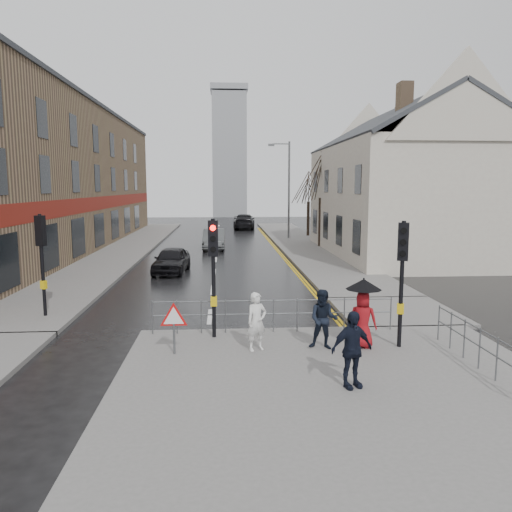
{
  "coord_description": "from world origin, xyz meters",
  "views": [
    {
      "loc": [
        0.49,
        -13.72,
        4.42
      ],
      "look_at": [
        1.68,
        4.36,
        1.9
      ],
      "focal_mm": 35.0,
      "sensor_mm": 36.0,
      "label": 1
    }
  ],
  "objects": [
    {
      "name": "traffic_signal_near_right",
      "position": [
        5.2,
        -1.0,
        2.46
      ],
      "size": [
        0.34,
        0.33,
        3.4
      ],
      "color": "black",
      "rests_on": "near_pavement"
    },
    {
      "name": "tree_far",
      "position": [
        8.0,
        30.0,
        4.42
      ],
      "size": [
        2.4,
        2.4,
        5.64
      ],
      "color": "#32261B",
      "rests_on": "right_pavement"
    },
    {
      "name": "guard_railing_side",
      "position": [
        6.5,
        -2.75,
        0.84
      ],
      "size": [
        0.04,
        4.54,
        1.0
      ],
      "color": "#595B5E",
      "rests_on": "near_pavement"
    },
    {
      "name": "warning_sign",
      "position": [
        -0.8,
        -1.21,
        1.04
      ],
      "size": [
        0.8,
        0.07,
        1.35
      ],
      "color": "#595B5E",
      "rests_on": "near_pavement"
    },
    {
      "name": "pedestrian_with_umbrella",
      "position": [
        4.18,
        -0.99,
        1.21
      ],
      "size": [
        0.96,
        0.96,
        1.87
      ],
      "color": "maroon",
      "rests_on": "near_pavement"
    },
    {
      "name": "right_pavement",
      "position": [
        6.5,
        25.0,
        0.07
      ],
      "size": [
        4.0,
        40.0,
        0.14
      ],
      "primitive_type": "cube",
      "color": "#605E5B",
      "rests_on": "ground"
    },
    {
      "name": "car_parked",
      "position": [
        -2.2,
        12.0,
        0.66
      ],
      "size": [
        1.92,
        4.02,
        1.33
      ],
      "primitive_type": "imported",
      "rotation": [
        0.0,
        0.0,
        -0.09
      ],
      "color": "black",
      "rests_on": "ground"
    },
    {
      "name": "guard_railing_front",
      "position": [
        1.95,
        0.6,
        0.86
      ],
      "size": [
        7.14,
        0.04,
        1.0
      ],
      "color": "#595B5E",
      "rests_on": "near_pavement"
    },
    {
      "name": "pedestrian_b",
      "position": [
        3.12,
        -1.03,
        0.94
      ],
      "size": [
        0.92,
        0.8,
        1.6
      ],
      "primitive_type": "imported",
      "rotation": [
        0.0,
        0.0,
        -0.29
      ],
      "color": "black",
      "rests_on": "near_pavement"
    },
    {
      "name": "traffic_signal_near_left",
      "position": [
        0.2,
        0.2,
        2.46
      ],
      "size": [
        0.28,
        0.27,
        3.4
      ],
      "color": "black",
      "rests_on": "near_pavement"
    },
    {
      "name": "building_left_terrace",
      "position": [
        -12.0,
        22.0,
        5.0
      ],
      "size": [
        8.0,
        42.0,
        10.0
      ],
      "primitive_type": "cube",
      "color": "#81644A",
      "rests_on": "ground"
    },
    {
      "name": "car_far",
      "position": [
        2.72,
        39.0,
        0.78
      ],
      "size": [
        2.54,
        5.52,
        1.56
      ],
      "primitive_type": "imported",
      "rotation": [
        0.0,
        0.0,
        3.08
      ],
      "color": "black",
      "rests_on": "ground"
    },
    {
      "name": "tree_near",
      "position": [
        7.5,
        22.0,
        5.14
      ],
      "size": [
        2.4,
        2.4,
        6.58
      ],
      "color": "#32261B",
      "rests_on": "right_pavement"
    },
    {
      "name": "ground",
      "position": [
        0.0,
        0.0,
        0.0
      ],
      "size": [
        120.0,
        120.0,
        0.0
      ],
      "primitive_type": "plane",
      "color": "black",
      "rests_on": "ground"
    },
    {
      "name": "pedestrian_d",
      "position": [
        3.2,
        -3.63,
        0.98
      ],
      "size": [
        1.06,
        0.7,
        1.68
      ],
      "primitive_type": "imported",
      "rotation": [
        0.0,
        0.0,
        0.33
      ],
      "color": "black",
      "rests_on": "near_pavement"
    },
    {
      "name": "near_pavement",
      "position": [
        3.0,
        -3.5,
        0.07
      ],
      "size": [
        10.0,
        9.0,
        0.14
      ],
      "primitive_type": "cube",
      "color": "#605E5B",
      "rests_on": "ground"
    },
    {
      "name": "left_pavement",
      "position": [
        -6.5,
        23.0,
        0.07
      ],
      "size": [
        4.0,
        44.0,
        0.14
      ],
      "primitive_type": "cube",
      "color": "#605E5B",
      "rests_on": "ground"
    },
    {
      "name": "car_mid",
      "position": [
        -0.19,
        21.88,
        0.71
      ],
      "size": [
        1.55,
        4.34,
        1.42
      ],
      "primitive_type": "imported",
      "rotation": [
        0.0,
        0.0,
        -0.01
      ],
      "color": "#494D4F",
      "rests_on": "ground"
    },
    {
      "name": "building_right_cream",
      "position": [
        12.0,
        18.0,
        4.78
      ],
      "size": [
        9.0,
        16.4,
        10.1
      ],
      "color": "beige",
      "rests_on": "ground"
    },
    {
      "name": "pavement_bridge_right",
      "position": [
        6.5,
        3.0,
        0.07
      ],
      "size": [
        4.0,
        4.2,
        0.14
      ],
      "primitive_type": "cube",
      "color": "#605E5B",
      "rests_on": "ground"
    },
    {
      "name": "church_tower",
      "position": [
        1.5,
        62.0,
        9.0
      ],
      "size": [
        5.0,
        5.0,
        18.0
      ],
      "primitive_type": "cube",
      "color": "gray",
      "rests_on": "ground"
    },
    {
      "name": "pedestrian_a",
      "position": [
        1.34,
        -1.04,
        0.91
      ],
      "size": [
        0.67,
        0.58,
        1.55
      ],
      "primitive_type": "imported",
      "rotation": [
        0.0,
        0.0,
        0.46
      ],
      "color": "silver",
      "rests_on": "near_pavement"
    },
    {
      "name": "traffic_signal_far_left",
      "position": [
        -5.5,
        3.0,
        2.46
      ],
      "size": [
        0.34,
        0.33,
        3.4
      ],
      "color": "black",
      "rests_on": "left_pavement"
    },
    {
      "name": "street_lamp",
      "position": [
        5.82,
        28.0,
        4.71
      ],
      "size": [
        1.83,
        0.25,
        8.0
      ],
      "color": "#595B5E",
      "rests_on": "right_pavement"
    }
  ]
}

